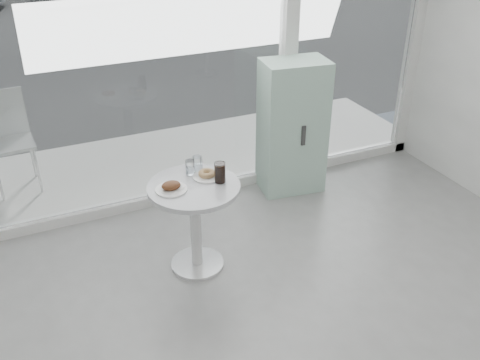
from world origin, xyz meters
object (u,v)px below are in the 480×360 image
main_table (195,209)px  plate_donut (207,175)px  patio_chair (8,134)px  cola_glass (220,173)px  mint_cabinet (292,127)px  water_tumbler_b (197,165)px  water_tumbler_a (190,168)px  plate_fritter (172,187)px

main_table → plate_donut: bearing=30.2°
patio_chair → cola_glass: 2.48m
mint_cabinet → water_tumbler_b: 1.40m
patio_chair → water_tumbler_a: patio_chair is taller
mint_cabinet → main_table: bearing=-140.4°
water_tumbler_a → water_tumbler_b: bearing=19.8°
mint_cabinet → cola_glass: mint_cabinet is taller
patio_chair → main_table: bearing=-60.8°
main_table → cola_glass: cola_glass is taller
plate_fritter → cola_glass: (0.38, -0.04, 0.05)m
water_tumbler_b → water_tumbler_a: bearing=-160.2°
mint_cabinet → plate_donut: size_ratio=5.87×
water_tumbler_b → cola_glass: size_ratio=0.78×
plate_fritter → water_tumbler_b: water_tumbler_b is taller
mint_cabinet → plate_donut: mint_cabinet is taller
main_table → water_tumbler_a: size_ratio=6.37×
mint_cabinet → water_tumbler_a: bearing=-145.6°
cola_glass → mint_cabinet: bearing=37.7°
main_table → plate_fritter: plate_fritter is taller
plate_fritter → water_tumbler_b: bearing=35.6°
main_table → patio_chair: (-1.25, 1.96, 0.06)m
mint_cabinet → cola_glass: (-1.13, -0.88, 0.18)m
main_table → plate_donut: size_ratio=3.35×
water_tumbler_b → main_table: bearing=-117.9°
patio_chair → plate_donut: 2.35m
main_table → patio_chair: patio_chair is taller
plate_fritter → main_table: bearing=-0.6°
mint_cabinet → plate_donut: 1.43m
main_table → water_tumbler_b: size_ratio=5.97×
patio_chair → water_tumbler_b: size_ratio=7.71×
plate_donut → water_tumbler_b: water_tumbler_b is taller
main_table → plate_donut: 0.29m
main_table → plate_donut: plate_donut is taller
water_tumbler_b → cola_glass: 0.26m
mint_cabinet → cola_glass: size_ratio=8.15×
water_tumbler_a → water_tumbler_b: size_ratio=0.94×
cola_glass → plate_donut: bearing=119.5°
plate_donut → cola_glass: (0.07, -0.12, 0.06)m
cola_glass → water_tumbler_b: bearing=112.3°
patio_chair → water_tumbler_b: 2.23m
water_tumbler_b → mint_cabinet: bearing=27.4°
plate_fritter → water_tumbler_b: size_ratio=1.89×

